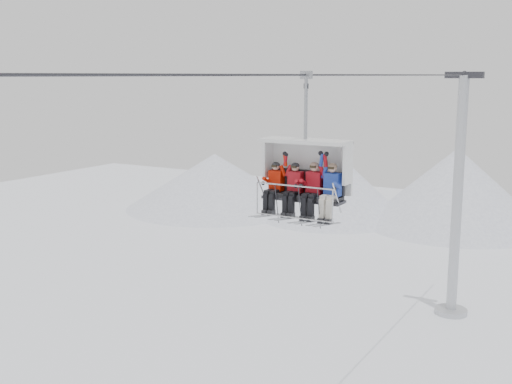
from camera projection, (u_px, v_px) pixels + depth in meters
The scene contains 8 objects.
ridgeline at pixel (491, 202), 53.60m from camera, with size 72.00×21.00×7.00m.
lift_tower_right at pixel (456, 214), 35.22m from camera, with size 2.00×1.80×13.48m.
haul_cable at pixel (256, 75), 15.15m from camera, with size 0.06×0.06×50.00m, color #2E2E33.
chairlift_carrier at pixel (307, 168), 18.05m from camera, with size 2.52×1.17×3.98m.
skier_far_left at pixel (274, 185), 18.31m from camera, with size 0.39×1.69×1.57m.
skier_center_left at pixel (294, 187), 18.01m from camera, with size 0.40×1.69×1.61m.
skier_center_right at pixel (313, 188), 17.72m from camera, with size 0.43×1.69×1.69m.
skier_far_right at pixel (331, 189), 17.45m from camera, with size 0.43×1.69×1.70m.
Camera 1 is at (7.72, -13.32, 13.30)m, focal length 45.00 mm.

